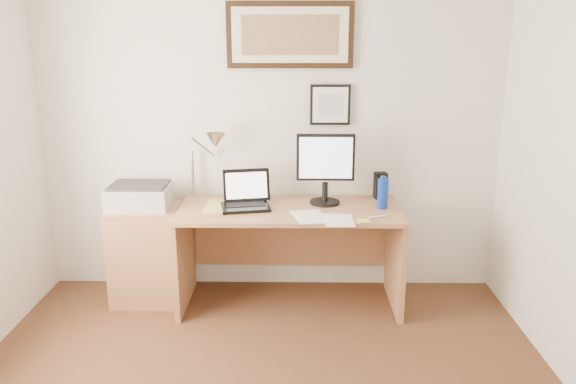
{
  "coord_description": "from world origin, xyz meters",
  "views": [
    {
      "loc": [
        0.19,
        -2.22,
        1.95
      ],
      "look_at": [
        0.14,
        1.43,
        0.93
      ],
      "focal_mm": 35.0,
      "sensor_mm": 36.0,
      "label": 1
    }
  ],
  "objects_px": {
    "desk": "(289,235)",
    "laptop": "(246,199)",
    "side_cabinet": "(147,255)",
    "printer": "(140,196)",
    "book": "(206,206)",
    "lcd_monitor": "(325,165)",
    "water_bottle": "(383,194)"
  },
  "relations": [
    {
      "from": "side_cabinet",
      "to": "printer",
      "type": "bearing_deg",
      "value": 142.0
    },
    {
      "from": "side_cabinet",
      "to": "desk",
      "type": "xyz_separation_m",
      "value": [
        1.07,
        0.04,
        0.15
      ]
    },
    {
      "from": "side_cabinet",
      "to": "water_bottle",
      "type": "relative_size",
      "value": 3.4
    },
    {
      "from": "laptop",
      "to": "printer",
      "type": "distance_m",
      "value": 0.78
    },
    {
      "from": "desk",
      "to": "water_bottle",
      "type": "bearing_deg",
      "value": -6.61
    },
    {
      "from": "laptop",
      "to": "water_bottle",
      "type": "bearing_deg",
      "value": -1.08
    },
    {
      "from": "water_bottle",
      "to": "laptop",
      "type": "bearing_deg",
      "value": 178.92
    },
    {
      "from": "side_cabinet",
      "to": "desk",
      "type": "relative_size",
      "value": 0.46
    },
    {
      "from": "desk",
      "to": "laptop",
      "type": "height_order",
      "value": "laptop"
    },
    {
      "from": "book",
      "to": "laptop",
      "type": "height_order",
      "value": "laptop"
    },
    {
      "from": "side_cabinet",
      "to": "laptop",
      "type": "relative_size",
      "value": 1.92
    },
    {
      "from": "water_bottle",
      "to": "printer",
      "type": "height_order",
      "value": "water_bottle"
    },
    {
      "from": "desk",
      "to": "laptop",
      "type": "relative_size",
      "value": 4.2
    },
    {
      "from": "water_bottle",
      "to": "desk",
      "type": "height_order",
      "value": "water_bottle"
    },
    {
      "from": "desk",
      "to": "printer",
      "type": "xyz_separation_m",
      "value": [
        -1.09,
        -0.02,
        0.3
      ]
    },
    {
      "from": "lcd_monitor",
      "to": "printer",
      "type": "relative_size",
      "value": 1.18
    },
    {
      "from": "water_bottle",
      "to": "side_cabinet",
      "type": "bearing_deg",
      "value": 178.61
    },
    {
      "from": "book",
      "to": "lcd_monitor",
      "type": "relative_size",
      "value": 0.58
    },
    {
      "from": "printer",
      "to": "book",
      "type": "bearing_deg",
      "value": -8.15
    },
    {
      "from": "desk",
      "to": "lcd_monitor",
      "type": "bearing_deg",
      "value": 5.17
    },
    {
      "from": "laptop",
      "to": "printer",
      "type": "bearing_deg",
      "value": 176.88
    },
    {
      "from": "lcd_monitor",
      "to": "laptop",
      "type": "bearing_deg",
      "value": -171.86
    },
    {
      "from": "side_cabinet",
      "to": "book",
      "type": "bearing_deg",
      "value": -6.29
    },
    {
      "from": "water_bottle",
      "to": "book",
      "type": "bearing_deg",
      "value": -179.58
    },
    {
      "from": "desk",
      "to": "laptop",
      "type": "bearing_deg",
      "value": -169.45
    },
    {
      "from": "desk",
      "to": "side_cabinet",
      "type": "bearing_deg",
      "value": -178.11
    },
    {
      "from": "side_cabinet",
      "to": "desk",
      "type": "height_order",
      "value": "desk"
    },
    {
      "from": "desk",
      "to": "printer",
      "type": "bearing_deg",
      "value": -179.14
    },
    {
      "from": "desk",
      "to": "book",
      "type": "bearing_deg",
      "value": -171.82
    },
    {
      "from": "water_bottle",
      "to": "laptop",
      "type": "distance_m",
      "value": 0.98
    },
    {
      "from": "side_cabinet",
      "to": "water_bottle",
      "type": "xyz_separation_m",
      "value": [
        1.74,
        -0.04,
        0.49
      ]
    },
    {
      "from": "water_bottle",
      "to": "lcd_monitor",
      "type": "xyz_separation_m",
      "value": [
        -0.41,
        0.1,
        0.18
      ]
    }
  ]
}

